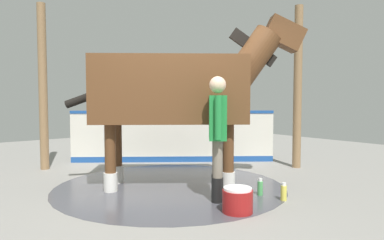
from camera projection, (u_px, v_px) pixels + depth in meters
name	position (u px, v px, depth m)	size (l,w,h in m)	color
ground_plane	(167.00, 194.00, 5.04)	(16.00, 16.00, 0.02)	gray
wet_patch	(170.00, 186.00, 5.43)	(3.51, 3.51, 0.00)	#4C4C54
barrier_wall	(173.00, 138.00, 7.50)	(3.53, 2.60, 1.10)	silver
roof_post_near	(298.00, 87.00, 6.83)	(0.16, 0.16, 3.14)	olive
roof_post_far	(43.00, 87.00, 6.66)	(0.16, 0.16, 3.14)	olive
horse	(178.00, 91.00, 5.35)	(3.06, 2.39, 2.61)	brown
handler	(217.00, 130.00, 4.64)	(0.47, 0.53, 1.64)	black
wash_bucket	(238.00, 200.00, 4.17)	(0.36, 0.36, 0.30)	maroon
bottle_shampoo	(284.00, 192.00, 4.66)	(0.08, 0.08, 0.24)	#D8CC4C
bottle_spray	(260.00, 187.00, 4.91)	(0.08, 0.08, 0.24)	#4CA559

